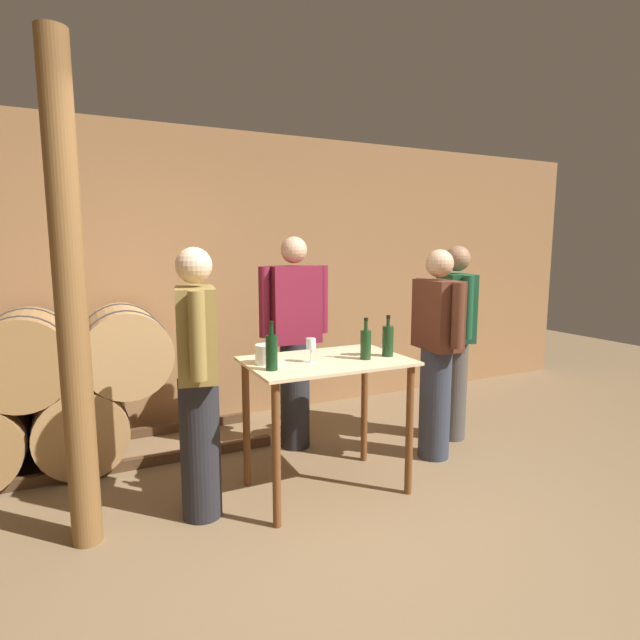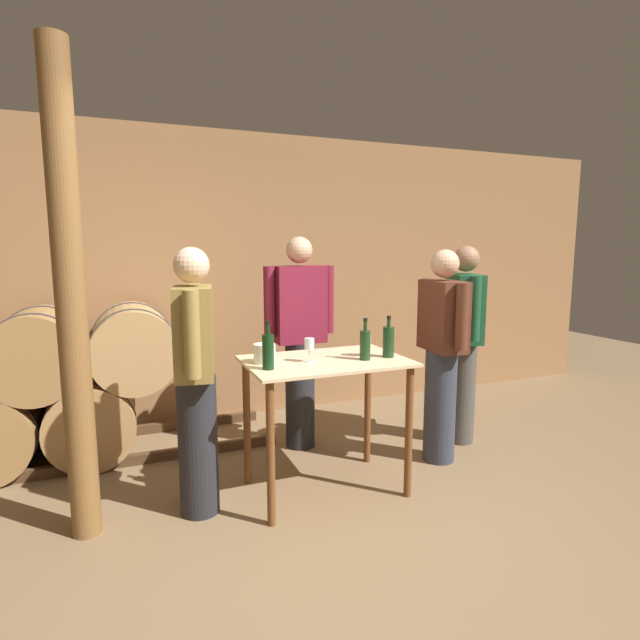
# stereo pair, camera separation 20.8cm
# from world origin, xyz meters

# --- Properties ---
(ground_plane) EXTENTS (14.00, 14.00, 0.00)m
(ground_plane) POSITION_xyz_m (0.00, 0.00, 0.00)
(ground_plane) COLOR brown
(back_wall) EXTENTS (8.40, 0.05, 2.70)m
(back_wall) POSITION_xyz_m (0.00, 2.56, 1.35)
(back_wall) COLOR #996B42
(back_wall) RESTS_ON ground_plane
(barrel_rack) EXTENTS (4.13, 0.80, 1.19)m
(barrel_rack) POSITION_xyz_m (-1.92, 2.03, 0.58)
(barrel_rack) COLOR #4C331E
(barrel_rack) RESTS_ON ground_plane
(tasting_table) EXTENTS (1.06, 0.70, 0.91)m
(tasting_table) POSITION_xyz_m (0.07, 0.81, 0.73)
(tasting_table) COLOR beige
(tasting_table) RESTS_ON ground_plane
(wooden_post) EXTENTS (0.16, 0.16, 2.70)m
(wooden_post) POSITION_xyz_m (-1.41, 0.83, 1.35)
(wooden_post) COLOR brown
(wooden_post) RESTS_ON ground_plane
(wine_bottle_far_left) EXTENTS (0.07, 0.07, 0.30)m
(wine_bottle_far_left) POSITION_xyz_m (-0.35, 0.69, 1.02)
(wine_bottle_far_left) COLOR black
(wine_bottle_far_left) RESTS_ON tasting_table
(wine_bottle_left) EXTENTS (0.07, 0.07, 0.28)m
(wine_bottle_left) POSITION_xyz_m (0.31, 0.71, 1.01)
(wine_bottle_left) COLOR #193819
(wine_bottle_left) RESTS_ON tasting_table
(wine_bottle_center) EXTENTS (0.08, 0.08, 0.28)m
(wine_bottle_center) POSITION_xyz_m (0.49, 0.72, 1.02)
(wine_bottle_center) COLOR #193819
(wine_bottle_center) RESTS_ON tasting_table
(wine_glass_near_left) EXTENTS (0.06, 0.06, 0.16)m
(wine_glass_near_left) POSITION_xyz_m (-0.05, 0.78, 1.02)
(wine_glass_near_left) COLOR silver
(wine_glass_near_left) RESTS_ON tasting_table
(wine_glass_near_center) EXTENTS (0.07, 0.07, 0.15)m
(wine_glass_near_center) POSITION_xyz_m (0.36, 0.79, 1.02)
(wine_glass_near_center) COLOR silver
(wine_glass_near_center) RESTS_ON tasting_table
(ice_bucket) EXTENTS (0.14, 0.14, 0.12)m
(ice_bucket) POSITION_xyz_m (-0.33, 0.86, 0.97)
(ice_bucket) COLOR white
(ice_bucket) RESTS_ON tasting_table
(person_host) EXTENTS (0.34, 0.56, 1.65)m
(person_host) POSITION_xyz_m (1.47, 1.18, 0.87)
(person_host) COLOR #4C4742
(person_host) RESTS_ON ground_plane
(person_visitor_with_scarf) EXTENTS (0.59, 0.24, 1.72)m
(person_visitor_with_scarf) POSITION_xyz_m (0.17, 1.58, 0.91)
(person_visitor_with_scarf) COLOR #232328
(person_visitor_with_scarf) RESTS_ON ground_plane
(person_visitor_bearded) EXTENTS (0.25, 0.59, 1.62)m
(person_visitor_bearded) POSITION_xyz_m (1.07, 0.92, 0.86)
(person_visitor_bearded) COLOR #333847
(person_visitor_bearded) RESTS_ON ground_plane
(person_visitor_near_door) EXTENTS (0.29, 0.58, 1.64)m
(person_visitor_near_door) POSITION_xyz_m (-0.77, 0.83, 0.87)
(person_visitor_near_door) COLOR #232328
(person_visitor_near_door) RESTS_ON ground_plane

